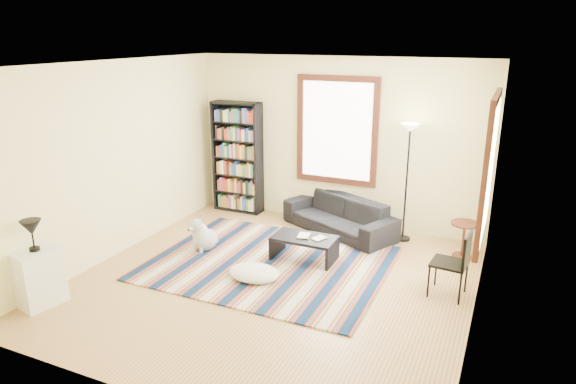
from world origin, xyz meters
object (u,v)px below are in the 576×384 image
at_px(sofa, 339,215).
at_px(floor_lamp, 406,183).
at_px(bookshelf, 238,158).
at_px(dog, 205,233).
at_px(coffee_table, 304,248).
at_px(folding_chair, 449,263).
at_px(side_table, 463,240).
at_px(white_cabinet, 39,277).
at_px(floor_cushion, 254,273).

bearing_deg(sofa, floor_lamp, 30.25).
xyz_separation_m(bookshelf, floor_lamp, (3.08, -0.17, -0.07)).
distance_m(bookshelf, dog, 1.98).
distance_m(bookshelf, coffee_table, 2.60).
bearing_deg(folding_chair, dog, -173.79).
bearing_deg(sofa, side_table, 18.34).
distance_m(floor_lamp, side_table, 1.19).
height_order(coffee_table, dog, dog).
relative_size(side_table, white_cabinet, 0.77).
bearing_deg(folding_chair, floor_cushion, -160.31).
height_order(bookshelf, floor_cushion, bookshelf).
bearing_deg(side_table, bookshelf, 173.02).
distance_m(coffee_table, floor_cushion, 0.91).
distance_m(floor_cushion, folding_chair, 2.50).
relative_size(sofa, dog, 3.66).
height_order(bookshelf, floor_lamp, bookshelf).
height_order(floor_cushion, side_table, side_table).
xyz_separation_m(bookshelf, dog, (0.43, -1.79, -0.73)).
bearing_deg(white_cabinet, sofa, 68.84).
relative_size(coffee_table, floor_lamp, 0.48).
bearing_deg(sofa, white_cabinet, -99.46).
bearing_deg(dog, folding_chair, 13.24).
relative_size(sofa, side_table, 3.61).
bearing_deg(white_cabinet, folding_chair, 39.77).
bearing_deg(floor_lamp, dog, -148.56).
bearing_deg(floor_lamp, white_cabinet, -133.01).
height_order(floor_cushion, floor_lamp, floor_lamp).
bearing_deg(white_cabinet, coffee_table, 58.41).
xyz_separation_m(floor_lamp, side_table, (0.94, -0.32, -0.66)).
distance_m(coffee_table, dog, 1.54).
bearing_deg(folding_chair, side_table, 93.25).
height_order(floor_lamp, side_table, floor_lamp).
bearing_deg(floor_cushion, floor_lamp, 55.20).
bearing_deg(side_table, coffee_table, -153.41).
bearing_deg(folding_chair, coffee_table, 179.42).
bearing_deg(dog, bookshelf, 116.05).
distance_m(floor_cushion, floor_lamp, 2.79).
bearing_deg(coffee_table, folding_chair, -6.11).
bearing_deg(bookshelf, floor_lamp, -3.16).
relative_size(coffee_table, dog, 1.69).
xyz_separation_m(side_table, white_cabinet, (-4.50, -3.50, 0.08)).
height_order(coffee_table, folding_chair, folding_chair).
distance_m(coffee_table, folding_chair, 2.05).
distance_m(floor_cushion, side_table, 3.09).
distance_m(floor_cushion, dog, 1.28).
bearing_deg(coffee_table, side_table, 26.59).
relative_size(floor_lamp, dog, 3.49).
xyz_separation_m(bookshelf, side_table, (4.01, -0.49, -0.73)).
xyz_separation_m(coffee_table, floor_cushion, (-0.38, -0.82, -0.09)).
relative_size(folding_chair, white_cabinet, 1.23).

